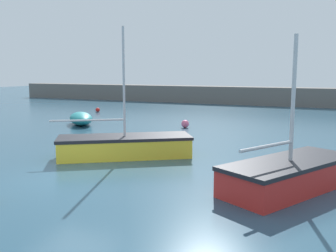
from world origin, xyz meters
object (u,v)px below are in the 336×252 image
sailboat_short_mast (290,174)px  sailboat_tall_mast (125,146)px  mooring_buoy_red (98,110)px  mooring_buoy_pink (185,124)px  rowboat_blue_near (81,118)px

sailboat_short_mast → sailboat_tall_mast: 6.90m
sailboat_short_mast → mooring_buoy_red: size_ratio=13.15×
sailboat_tall_mast → mooring_buoy_pink: sailboat_tall_mast is taller
sailboat_short_mast → rowboat_blue_near: 16.54m
sailboat_tall_mast → mooring_buoy_red: (-10.86, 13.76, -0.26)m
mooring_buoy_red → sailboat_short_mast: bearing=-41.5°
sailboat_short_mast → sailboat_tall_mast: bearing=103.7°
mooring_buoy_red → rowboat_blue_near: bearing=-63.4°
sailboat_tall_mast → mooring_buoy_red: 17.53m
rowboat_blue_near → sailboat_tall_mast: 10.14m
rowboat_blue_near → mooring_buoy_pink: (6.77, 1.54, -0.17)m
sailboat_short_mast → mooring_buoy_pink: sailboat_short_mast is taller
sailboat_short_mast → rowboat_blue_near: size_ratio=1.44×
mooring_buoy_pink → mooring_buoy_red: bearing=152.4°
sailboat_tall_mast → mooring_buoy_red: sailboat_tall_mast is taller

